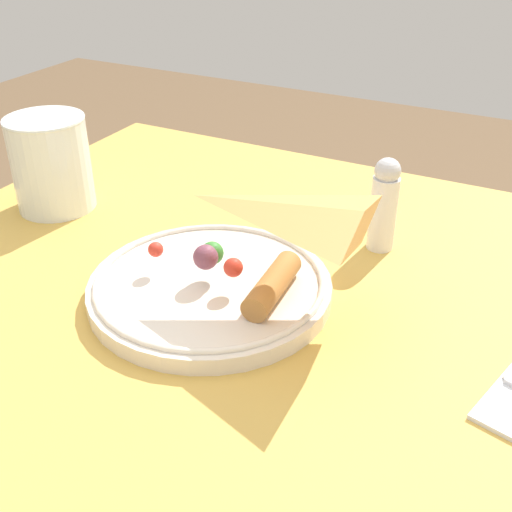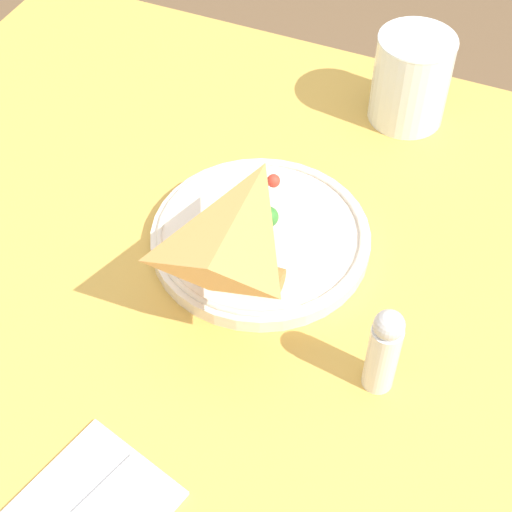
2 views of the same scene
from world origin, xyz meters
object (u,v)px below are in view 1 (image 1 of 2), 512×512
(dining_table, at_px, (354,484))
(plate_pizza, at_px, (209,283))
(milk_glass, at_px, (52,167))
(salt_shaker, at_px, (384,204))

(dining_table, relative_size, plate_pizza, 4.68)
(milk_glass, relative_size, salt_shaker, 1.09)
(plate_pizza, bearing_deg, milk_glass, -17.24)
(dining_table, bearing_deg, salt_shaker, -74.90)
(dining_table, bearing_deg, plate_pizza, -19.52)
(dining_table, relative_size, milk_glass, 9.70)
(milk_glass, distance_m, salt_shaker, 0.38)
(dining_table, xyz_separation_m, milk_glass, (0.43, -0.14, 0.15))
(dining_table, distance_m, salt_shaker, 0.28)
(plate_pizza, height_order, milk_glass, milk_glass)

